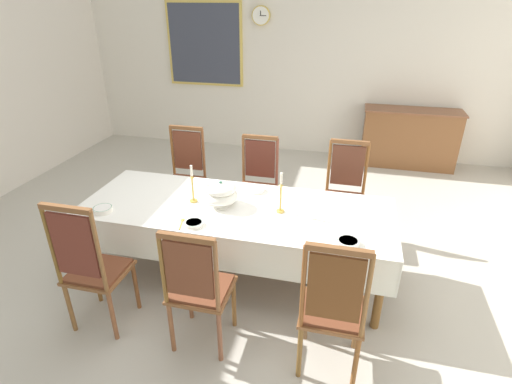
{
  "coord_description": "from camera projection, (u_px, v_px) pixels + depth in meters",
  "views": [
    {
      "loc": [
        0.93,
        -3.23,
        2.46
      ],
      "look_at": [
        0.19,
        -0.2,
        0.91
      ],
      "focal_mm": 27.97,
      "sensor_mm": 36.0,
      "label": 1
    }
  ],
  "objects": [
    {
      "name": "sideboard",
      "position": [
        409.0,
        138.0,
        6.21
      ],
      "size": [
        1.44,
        0.48,
        0.9
      ],
      "rotation": [
        0.0,
        0.0,
        3.14
      ],
      "color": "brown",
      "rests_on": "ground"
    },
    {
      "name": "mounted_clock",
      "position": [
        261.0,
        16.0,
        6.19
      ],
      "size": [
        0.29,
        0.06,
        0.29
      ],
      "color": "#D1B251"
    },
    {
      "name": "spoon_secondary",
      "position": [
        182.0,
        221.0,
        3.35
      ],
      "size": [
        0.05,
        0.18,
        0.01
      ],
      "rotation": [
        0.0,
        0.0,
        0.22
      ],
      "color": "gold",
      "rests_on": "tablecloth"
    },
    {
      "name": "bowl_far_left",
      "position": [
        348.0,
        242.0,
        3.04
      ],
      "size": [
        0.18,
        0.18,
        0.04
      ],
      "color": "white",
      "rests_on": "tablecloth"
    },
    {
      "name": "chair_north_c",
      "position": [
        345.0,
        191.0,
        4.27
      ],
      "size": [
        0.44,
        0.42,
        1.1
      ],
      "rotation": [
        0.0,
        0.0,
        3.14
      ],
      "color": "brown",
      "rests_on": "ground"
    },
    {
      "name": "chair_south_c",
      "position": [
        333.0,
        307.0,
        2.67
      ],
      "size": [
        0.44,
        0.42,
        1.14
      ],
      "color": "brown",
      "rests_on": "ground"
    },
    {
      "name": "ground",
      "position": [
        243.0,
        262.0,
        4.11
      ],
      "size": [
        7.17,
        6.77,
        0.04
      ],
      "primitive_type": "cube",
      "color": "#B6B0A4"
    },
    {
      "name": "spoon_primary",
      "position": [
        94.0,
        208.0,
        3.56
      ],
      "size": [
        0.05,
        0.18,
        0.01
      ],
      "rotation": [
        0.0,
        0.0,
        -0.19
      ],
      "color": "gold",
      "rests_on": "tablecloth"
    },
    {
      "name": "bowl_near_right",
      "position": [
        194.0,
        223.0,
        3.3
      ],
      "size": [
        0.16,
        0.16,
        0.03
      ],
      "color": "white",
      "rests_on": "tablecloth"
    },
    {
      "name": "back_wall",
      "position": [
        299.0,
        54.0,
        6.37
      ],
      "size": [
        7.17,
        0.08,
        3.22
      ],
      "primitive_type": "cube",
      "color": "silver",
      "rests_on": "ground"
    },
    {
      "name": "candlestick_east",
      "position": [
        281.0,
        196.0,
        3.44
      ],
      "size": [
        0.07,
        0.07,
        0.38
      ],
      "color": "gold",
      "rests_on": "tablecloth"
    },
    {
      "name": "chair_north_a",
      "position": [
        185.0,
        174.0,
        4.66
      ],
      "size": [
        0.44,
        0.42,
        1.12
      ],
      "rotation": [
        0.0,
        0.0,
        3.14
      ],
      "color": "brown",
      "rests_on": "ground"
    },
    {
      "name": "chair_south_b",
      "position": [
        198.0,
        286.0,
        2.89
      ],
      "size": [
        0.44,
        0.42,
        1.08
      ],
      "color": "brown",
      "rests_on": "ground"
    },
    {
      "name": "soup_tureen",
      "position": [
        221.0,
        193.0,
        3.57
      ],
      "size": [
        0.3,
        0.3,
        0.24
      ],
      "color": "white",
      "rests_on": "tablecloth"
    },
    {
      "name": "framed_painting",
      "position": [
        205.0,
        44.0,
        6.6
      ],
      "size": [
        1.29,
        0.05,
        1.33
      ],
      "color": "#D1B251"
    },
    {
      "name": "chair_south_a",
      "position": [
        91.0,
        266.0,
        3.05
      ],
      "size": [
        0.44,
        0.42,
        1.18
      ],
      "color": "brown",
      "rests_on": "ground"
    },
    {
      "name": "tablecloth",
      "position": [
        236.0,
        214.0,
        3.63
      ],
      "size": [
        2.81,
        1.04,
        0.33
      ],
      "color": "white",
      "rests_on": "dining_table"
    },
    {
      "name": "bowl_near_left",
      "position": [
        103.0,
        209.0,
        3.51
      ],
      "size": [
        0.17,
        0.17,
        0.04
      ],
      "color": "white",
      "rests_on": "tablecloth"
    },
    {
      "name": "chair_north_b",
      "position": [
        257.0,
        183.0,
        4.48
      ],
      "size": [
        0.44,
        0.42,
        1.08
      ],
      "rotation": [
        0.0,
        0.0,
        3.14
      ],
      "color": "brown",
      "rests_on": "ground"
    },
    {
      "name": "bowl_far_right",
      "position": [
        256.0,
        189.0,
        3.87
      ],
      "size": [
        0.18,
        0.18,
        0.04
      ],
      "color": "white",
      "rests_on": "tablecloth"
    },
    {
      "name": "dining_table",
      "position": [
        236.0,
        214.0,
        3.63
      ],
      "size": [
        2.79,
        1.02,
        0.74
      ],
      "color": "brown",
      "rests_on": "ground"
    },
    {
      "name": "candlestick_west",
      "position": [
        193.0,
        187.0,
        3.62
      ],
      "size": [
        0.07,
        0.07,
        0.36
      ],
      "color": "gold",
      "rests_on": "tablecloth"
    }
  ]
}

